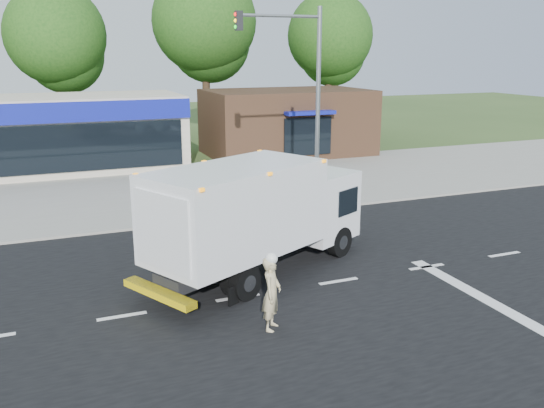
% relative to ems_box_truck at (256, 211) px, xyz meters
% --- Properties ---
extents(ground, '(120.00, 120.00, 0.00)m').
position_rel_ems_box_truck_xyz_m(ground, '(1.93, -1.43, -1.92)').
color(ground, '#385123').
rests_on(ground, ground).
extents(road_asphalt, '(60.00, 14.00, 0.02)m').
position_rel_ems_box_truck_xyz_m(road_asphalt, '(1.93, -1.43, -1.92)').
color(road_asphalt, black).
rests_on(road_asphalt, ground).
extents(sidewalk, '(60.00, 2.40, 0.12)m').
position_rel_ems_box_truck_xyz_m(sidewalk, '(1.93, 6.77, -1.86)').
color(sidewalk, gray).
rests_on(sidewalk, ground).
extents(parking_apron, '(60.00, 9.00, 0.02)m').
position_rel_ems_box_truck_xyz_m(parking_apron, '(1.93, 12.57, -1.91)').
color(parking_apron, gray).
rests_on(parking_apron, ground).
extents(lane_markings, '(55.20, 7.00, 0.01)m').
position_rel_ems_box_truck_xyz_m(lane_markings, '(3.28, -2.78, -1.90)').
color(lane_markings, silver).
rests_on(lane_markings, road_asphalt).
extents(ems_box_truck, '(7.75, 5.49, 3.33)m').
position_rel_ems_box_truck_xyz_m(ems_box_truck, '(0.00, 0.00, 0.00)').
color(ems_box_truck, black).
rests_on(ems_box_truck, ground).
extents(emergency_worker, '(0.73, 0.78, 1.89)m').
position_rel_ems_box_truck_xyz_m(emergency_worker, '(-0.88, -3.38, -1.00)').
color(emergency_worker, tan).
rests_on(emergency_worker, ground).
extents(retail_strip_mall, '(18.00, 6.20, 4.00)m').
position_rel_ems_box_truck_xyz_m(retail_strip_mall, '(-7.07, 18.50, 0.09)').
color(retail_strip_mall, '#BDB19C').
rests_on(retail_strip_mall, ground).
extents(brown_storefront, '(10.00, 6.70, 4.00)m').
position_rel_ems_box_truck_xyz_m(brown_storefront, '(8.93, 18.55, 0.08)').
color(brown_storefront, '#382316').
rests_on(brown_storefront, ground).
extents(traffic_signal_pole, '(3.51, 0.25, 8.00)m').
position_rel_ems_box_truck_xyz_m(traffic_signal_pole, '(4.29, 6.17, 3.00)').
color(traffic_signal_pole, gray).
rests_on(traffic_signal_pole, ground).
extents(background_trees, '(36.77, 7.39, 12.10)m').
position_rel_ems_box_truck_xyz_m(background_trees, '(1.09, 26.73, 5.46)').
color(background_trees, '#332114').
rests_on(background_trees, ground).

